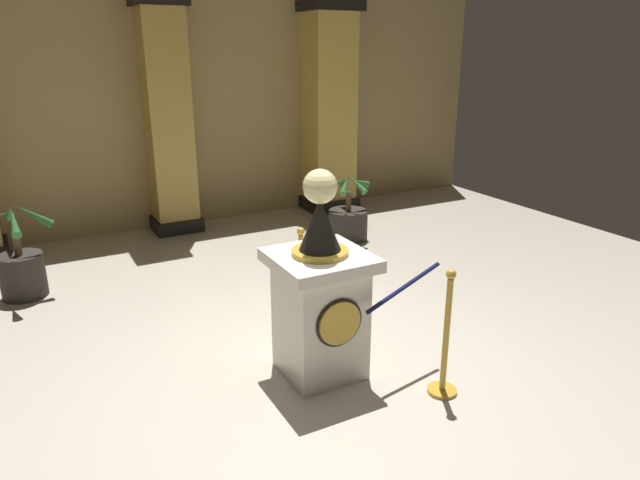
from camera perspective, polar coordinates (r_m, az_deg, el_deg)
ground_plane at (r=5.18m, az=-0.75°, el=-12.33°), size 11.45×11.45×0.00m
back_wall at (r=9.08m, az=-15.58°, el=12.24°), size 11.45×0.16×3.49m
pedestal_clock at (r=4.76m, az=0.02°, el=-5.89°), size 0.78×0.78×1.78m
stanchion_near at (r=4.73m, az=12.38°, el=-10.75°), size 0.24×0.24×1.08m
stanchion_far at (r=5.82m, az=-1.87°, el=-4.85°), size 0.24×0.24×1.00m
velvet_rope at (r=5.06m, az=4.58°, el=-3.22°), size 1.08×1.11×0.22m
column_right at (r=9.74m, az=0.72°, el=12.81°), size 0.89×0.89×3.35m
column_centre_rear at (r=8.76m, az=-15.00°, el=11.52°), size 0.73×0.73×3.35m
potted_palm_left at (r=7.18m, az=-27.67°, el=-2.49°), size 0.83×0.84×1.10m
potted_palm_right at (r=8.30m, az=2.83°, el=1.99°), size 0.62×0.62×0.97m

